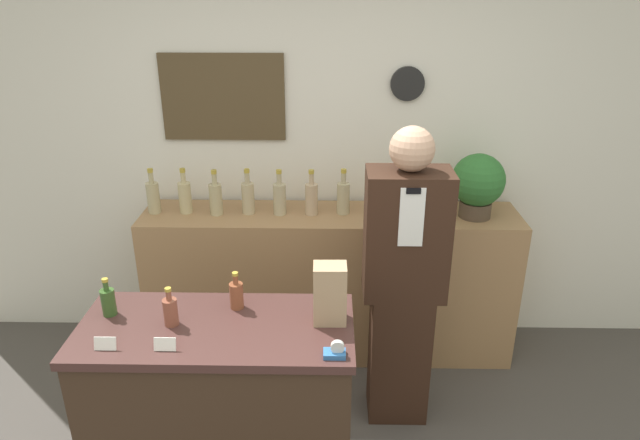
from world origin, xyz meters
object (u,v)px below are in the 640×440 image
shopkeeper (403,284)px  tape_dispenser (336,351)px  paper_bag (330,294)px  potted_plant (478,183)px

shopkeeper → tape_dispenser: bearing=-115.1°
paper_bag → tape_dispenser: bearing=-84.6°
potted_plant → paper_bag: potted_plant is taller
potted_plant → tape_dispenser: bearing=-122.1°
potted_plant → paper_bag: (-0.89, -1.13, -0.12)m
paper_bag → tape_dispenser: paper_bag is taller
shopkeeper → paper_bag: bearing=-126.5°
potted_plant → tape_dispenser: size_ratio=4.44×
shopkeeper → potted_plant: 0.86m
potted_plant → shopkeeper: bearing=-130.0°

